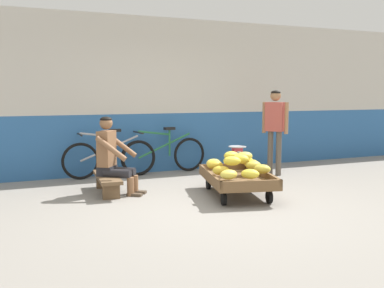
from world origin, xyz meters
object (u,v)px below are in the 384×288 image
object	(u,v)px
banana_cart	(237,179)
bicycle_near_left	(110,158)
plastic_crate	(237,172)
bicycle_far_left	(164,154)
low_bench	(107,180)
weighing_scale	(237,154)
customer_adult	(275,123)
vendor_seated	(112,156)

from	to	relation	value
banana_cart	bicycle_near_left	xyz separation A→B (m)	(-1.39, 2.11, 0.11)
banana_cart	plastic_crate	size ratio (longest dim) A/B	4.43
bicycle_near_left	bicycle_far_left	bearing A→B (deg)	0.69
low_bench	weighing_scale	xyz separation A→B (m)	(2.23, 0.07, 0.25)
bicycle_near_left	bicycle_far_left	xyz separation A→B (m)	(1.02, 0.01, 0.00)
plastic_crate	customer_adult	size ratio (longest dim) A/B	0.24
low_bench	vendor_seated	size ratio (longest dim) A/B	0.98
low_bench	vendor_seated	distance (m)	0.38
low_bench	plastic_crate	xyz separation A→B (m)	(2.23, 0.08, -0.05)
customer_adult	bicycle_near_left	bearing A→B (deg)	161.86
plastic_crate	low_bench	bearing A→B (deg)	-178.07
plastic_crate	customer_adult	distance (m)	1.21
plastic_crate	bicycle_far_left	xyz separation A→B (m)	(-0.90, 1.15, 0.20)
bicycle_near_left	bicycle_far_left	world-z (taller)	same
low_bench	customer_adult	size ratio (longest dim) A/B	0.73
weighing_scale	bicycle_near_left	distance (m)	2.24
plastic_crate	bicycle_near_left	xyz separation A→B (m)	(-1.92, 1.14, 0.20)
banana_cart	bicycle_near_left	size ratio (longest dim) A/B	0.96
low_bench	bicycle_far_left	distance (m)	1.81
bicycle_far_left	low_bench	bearing A→B (deg)	-137.37
plastic_crate	weighing_scale	xyz separation A→B (m)	(-0.00, -0.00, 0.30)
low_bench	bicycle_near_left	bearing A→B (deg)	75.86
low_bench	vendor_seated	world-z (taller)	vendor_seated
banana_cart	plastic_crate	distance (m)	1.12
plastic_crate	weighing_scale	distance (m)	0.30
plastic_crate	weighing_scale	world-z (taller)	weighing_scale
vendor_seated	plastic_crate	size ratio (longest dim) A/B	3.17
weighing_scale	bicycle_near_left	world-z (taller)	bicycle_near_left
vendor_seated	customer_adult	world-z (taller)	customer_adult
bicycle_near_left	plastic_crate	bearing A→B (deg)	-30.60
vendor_seated	weighing_scale	size ratio (longest dim) A/B	3.80
customer_adult	banana_cart	bearing A→B (deg)	-140.04
banana_cart	bicycle_far_left	world-z (taller)	bicycle_far_left
banana_cart	bicycle_near_left	distance (m)	2.53
weighing_scale	customer_adult	distance (m)	1.04
banana_cart	low_bench	xyz separation A→B (m)	(-1.69, 0.90, -0.04)
customer_adult	low_bench	bearing A→B (deg)	-174.63
banana_cart	customer_adult	bearing A→B (deg)	39.96
bicycle_near_left	bicycle_far_left	size ratio (longest dim) A/B	1.00
weighing_scale	banana_cart	bearing A→B (deg)	-118.92
plastic_crate	banana_cart	bearing A→B (deg)	-118.89
low_bench	vendor_seated	bearing A→B (deg)	-36.33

